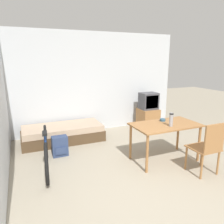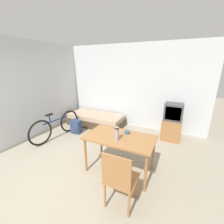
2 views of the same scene
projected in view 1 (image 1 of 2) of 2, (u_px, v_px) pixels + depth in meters
The scene contains 10 objects.
ground_plane at pixel (161, 198), 3.21m from camera, with size 20.00×20.00×0.00m, color #9E937F.
wall_back at pixel (89, 83), 5.95m from camera, with size 5.16×0.06×2.70m.
daybed at pixel (63, 133), 5.40m from camera, with size 1.95×0.87×0.40m.
tv at pixel (148, 112), 6.33m from camera, with size 0.51×0.53×1.05m.
dining_table at pixel (165, 128), 4.29m from camera, with size 1.31×0.75×0.75m.
wooden_chair at pixel (208, 146), 3.74m from camera, with size 0.46×0.46×0.96m.
bicycle at pixel (46, 151), 3.98m from camera, with size 0.22×1.70×0.78m.
thermos_flask at pixel (171, 119), 4.09m from camera, with size 0.08×0.08×0.26m.
mate_bowl at pixel (163, 120), 4.46m from camera, with size 0.11×0.11×0.05m.
backpack at pixel (60, 146), 4.57m from camera, with size 0.32×0.23×0.43m.
Camera 1 is at (-1.76, -2.32, 1.99)m, focal length 35.00 mm.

